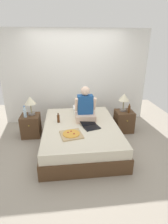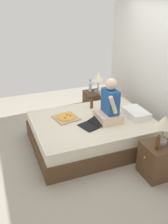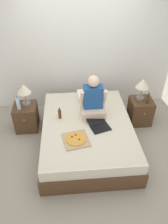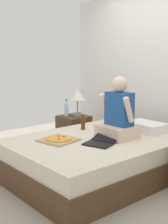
{
  "view_description": "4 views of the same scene",
  "coord_description": "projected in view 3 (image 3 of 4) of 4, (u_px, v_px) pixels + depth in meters",
  "views": [
    {
      "loc": [
        -0.31,
        -3.39,
        2.17
      ],
      "look_at": [
        0.07,
        -0.03,
        0.8
      ],
      "focal_mm": 28.0,
      "sensor_mm": 36.0,
      "label": 1
    },
    {
      "loc": [
        3.63,
        -1.6,
        2.53
      ],
      "look_at": [
        0.03,
        -0.18,
        0.69
      ],
      "focal_mm": 40.0,
      "sensor_mm": 36.0,
      "label": 2
    },
    {
      "loc": [
        -0.31,
        -2.99,
        2.96
      ],
      "look_at": [
        -0.06,
        -0.05,
        0.77
      ],
      "focal_mm": 35.0,
      "sensor_mm": 36.0,
      "label": 3
    },
    {
      "loc": [
        2.79,
        -2.58,
        1.55
      ],
      "look_at": [
        -0.15,
        -0.09,
        0.83
      ],
      "focal_mm": 50.0,
      "sensor_mm": 36.0,
      "label": 4
    }
  ],
  "objects": [
    {
      "name": "laptop",
      "position": [
        99.0,
        125.0,
        3.79
      ],
      "size": [
        0.43,
        0.49,
        0.07
      ],
      "color": "black",
      "rests_on": "bed"
    },
    {
      "name": "water_bottle",
      "position": [
        18.0,
        104.0,
        4.08
      ],
      "size": [
        0.07,
        0.07,
        0.28
      ],
      "color": "silver",
      "rests_on": "nightstand_left"
    },
    {
      "name": "beer_bottle_on_bed",
      "position": [
        60.0,
        114.0,
        3.94
      ],
      "size": [
        0.06,
        0.06,
        0.22
      ],
      "color": "#4C2811",
      "rests_on": "bed"
    },
    {
      "name": "beer_bottle",
      "position": [
        148.0,
        99.0,
        4.25
      ],
      "size": [
        0.06,
        0.06,
        0.23
      ],
      "color": "#512D14",
      "rests_on": "nightstand_right"
    },
    {
      "name": "nightstand_left",
      "position": [
        26.0,
        117.0,
        4.38
      ],
      "size": [
        0.44,
        0.47,
        0.54
      ],
      "color": "#4C331E",
      "rests_on": "ground"
    },
    {
      "name": "lamp_on_right_nightstand",
      "position": [
        143.0,
        85.0,
        4.23
      ],
      "size": [
        0.26,
        0.26,
        0.45
      ],
      "color": "gray",
      "rests_on": "nightstand_right"
    },
    {
      "name": "pizza_box",
      "position": [
        76.0,
        139.0,
        3.51
      ],
      "size": [
        0.47,
        0.47,
        0.05
      ],
      "color": "tan",
      "rests_on": "bed"
    },
    {
      "name": "bed",
      "position": [
        87.0,
        133.0,
        4.03
      ],
      "size": [
        1.62,
        2.15,
        0.5
      ],
      "color": "#4C331E",
      "rests_on": "ground"
    },
    {
      "name": "lamp_on_left_nightstand",
      "position": [
        24.0,
        90.0,
        4.07
      ],
      "size": [
        0.26,
        0.26,
        0.45
      ],
      "color": "gray",
      "rests_on": "nightstand_left"
    },
    {
      "name": "ground_plane",
      "position": [
        87.0,
        143.0,
        4.18
      ],
      "size": [
        5.98,
        5.98,
        0.0
      ],
      "primitive_type": "plane",
      "color": "#9E9384"
    },
    {
      "name": "person_seated",
      "position": [
        93.0,
        101.0,
        3.92
      ],
      "size": [
        0.47,
        0.4,
        0.78
      ],
      "color": "beige",
      "rests_on": "bed"
    },
    {
      "name": "pillow",
      "position": [
        90.0,
        96.0,
        4.49
      ],
      "size": [
        0.52,
        0.34,
        0.12
      ],
      "primitive_type": "cube",
      "color": "white",
      "rests_on": "bed"
    },
    {
      "name": "wall_back",
      "position": [
        81.0,
        52.0,
        4.58
      ],
      "size": [
        3.98,
        0.12,
        2.5
      ],
      "primitive_type": "cube",
      "color": "silver",
      "rests_on": "ground"
    },
    {
      "name": "nightstand_right",
      "position": [
        140.0,
        111.0,
        4.54
      ],
      "size": [
        0.44,
        0.47,
        0.54
      ],
      "color": "#4C331E",
      "rests_on": "ground"
    }
  ]
}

